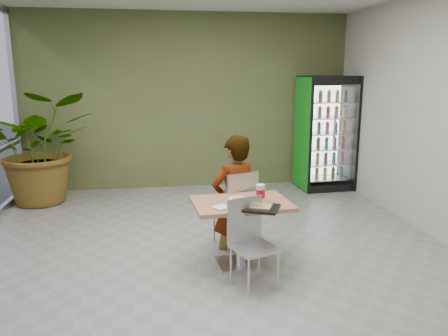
{
  "coord_description": "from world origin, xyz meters",
  "views": [
    {
      "loc": [
        -0.56,
        -4.61,
        2.14
      ],
      "look_at": [
        0.22,
        0.49,
        1.0
      ],
      "focal_mm": 35.0,
      "sensor_mm": 36.0,
      "label": 1
    }
  ],
  "objects_px": {
    "dining_table": "(241,220)",
    "soda_cup": "(260,193)",
    "chair_far": "(238,204)",
    "cafeteria_tray": "(256,208)",
    "beverage_fridge": "(326,133)",
    "chair_near": "(249,235)",
    "seated_woman": "(235,204)",
    "potted_plant": "(42,148)"
  },
  "relations": [
    {
      "from": "soda_cup",
      "to": "beverage_fridge",
      "type": "height_order",
      "value": "beverage_fridge"
    },
    {
      "from": "dining_table",
      "to": "chair_near",
      "type": "height_order",
      "value": "chair_near"
    },
    {
      "from": "dining_table",
      "to": "cafeteria_tray",
      "type": "height_order",
      "value": "cafeteria_tray"
    },
    {
      "from": "seated_woman",
      "to": "cafeteria_tray",
      "type": "height_order",
      "value": "seated_woman"
    },
    {
      "from": "cafeteria_tray",
      "to": "beverage_fridge",
      "type": "bearing_deg",
      "value": 58.45
    },
    {
      "from": "seated_woman",
      "to": "chair_near",
      "type": "bearing_deg",
      "value": 67.62
    },
    {
      "from": "dining_table",
      "to": "soda_cup",
      "type": "bearing_deg",
      "value": 5.58
    },
    {
      "from": "chair_near",
      "to": "soda_cup",
      "type": "bearing_deg",
      "value": 44.41
    },
    {
      "from": "soda_cup",
      "to": "seated_woman",
      "type": "bearing_deg",
      "value": 109.75
    },
    {
      "from": "seated_woman",
      "to": "cafeteria_tray",
      "type": "xyz_separation_m",
      "value": [
        0.08,
        -0.84,
        0.21
      ]
    },
    {
      "from": "dining_table",
      "to": "potted_plant",
      "type": "bearing_deg",
      "value": 133.53
    },
    {
      "from": "chair_near",
      "to": "soda_cup",
      "type": "xyz_separation_m",
      "value": [
        0.22,
        0.46,
        0.31
      ]
    },
    {
      "from": "cafeteria_tray",
      "to": "potted_plant",
      "type": "bearing_deg",
      "value": 131.98
    },
    {
      "from": "dining_table",
      "to": "soda_cup",
      "type": "distance_m",
      "value": 0.37
    },
    {
      "from": "chair_far",
      "to": "soda_cup",
      "type": "bearing_deg",
      "value": 86.68
    },
    {
      "from": "chair_near",
      "to": "cafeteria_tray",
      "type": "relative_size",
      "value": 1.96
    },
    {
      "from": "chair_near",
      "to": "potted_plant",
      "type": "relative_size",
      "value": 0.49
    },
    {
      "from": "seated_woman",
      "to": "soda_cup",
      "type": "height_order",
      "value": "seated_woman"
    },
    {
      "from": "chair_far",
      "to": "cafeteria_tray",
      "type": "height_order",
      "value": "chair_far"
    },
    {
      "from": "seated_woman",
      "to": "soda_cup",
      "type": "distance_m",
      "value": 0.64
    },
    {
      "from": "seated_woman",
      "to": "beverage_fridge",
      "type": "height_order",
      "value": "beverage_fridge"
    },
    {
      "from": "dining_table",
      "to": "chair_far",
      "type": "height_order",
      "value": "chair_far"
    },
    {
      "from": "seated_woman",
      "to": "beverage_fridge",
      "type": "distance_m",
      "value": 3.37
    },
    {
      "from": "potted_plant",
      "to": "dining_table",
      "type": "bearing_deg",
      "value": -46.47
    },
    {
      "from": "seated_woman",
      "to": "chair_far",
      "type": "bearing_deg",
      "value": 107.96
    },
    {
      "from": "cafeteria_tray",
      "to": "potted_plant",
      "type": "height_order",
      "value": "potted_plant"
    },
    {
      "from": "seated_woman",
      "to": "beverage_fridge",
      "type": "bearing_deg",
      "value": -151.25
    },
    {
      "from": "soda_cup",
      "to": "beverage_fridge",
      "type": "bearing_deg",
      "value": 57.53
    },
    {
      "from": "chair_far",
      "to": "soda_cup",
      "type": "height_order",
      "value": "chair_far"
    },
    {
      "from": "seated_woman",
      "to": "cafeteria_tray",
      "type": "distance_m",
      "value": 0.87
    },
    {
      "from": "chair_near",
      "to": "beverage_fridge",
      "type": "bearing_deg",
      "value": 38.1
    },
    {
      "from": "chair_far",
      "to": "seated_woman",
      "type": "relative_size",
      "value": 0.57
    },
    {
      "from": "chair_far",
      "to": "potted_plant",
      "type": "xyz_separation_m",
      "value": [
        -2.84,
        2.41,
        0.36
      ]
    },
    {
      "from": "chair_near",
      "to": "seated_woman",
      "type": "height_order",
      "value": "seated_woman"
    },
    {
      "from": "dining_table",
      "to": "soda_cup",
      "type": "xyz_separation_m",
      "value": [
        0.22,
        0.02,
        0.3
      ]
    },
    {
      "from": "chair_far",
      "to": "cafeteria_tray",
      "type": "distance_m",
      "value": 0.82
    },
    {
      "from": "seated_woman",
      "to": "beverage_fridge",
      "type": "relative_size",
      "value": 0.82
    },
    {
      "from": "chair_near",
      "to": "beverage_fridge",
      "type": "relative_size",
      "value": 0.43
    },
    {
      "from": "potted_plant",
      "to": "seated_woman",
      "type": "bearing_deg",
      "value": -40.13
    },
    {
      "from": "cafeteria_tray",
      "to": "beverage_fridge",
      "type": "height_order",
      "value": "beverage_fridge"
    },
    {
      "from": "cafeteria_tray",
      "to": "beverage_fridge",
      "type": "distance_m",
      "value": 3.98
    },
    {
      "from": "chair_far",
      "to": "potted_plant",
      "type": "distance_m",
      "value": 3.74
    }
  ]
}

